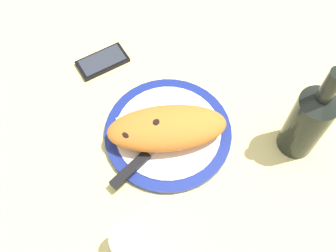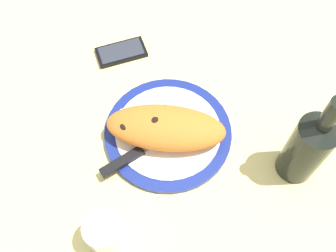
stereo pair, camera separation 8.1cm
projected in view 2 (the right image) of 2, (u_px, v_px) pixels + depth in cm
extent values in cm
cube|color=#E5D684|center=(168.00, 137.00, 86.01)|extent=(150.00, 150.00, 3.00)
cylinder|color=navy|center=(168.00, 133.00, 84.08)|extent=(27.55, 27.55, 1.41)
cylinder|color=white|center=(168.00, 131.00, 83.33)|extent=(22.84, 22.84, 0.30)
ellipsoid|color=orange|center=(166.00, 128.00, 79.82)|extent=(26.18, 14.41, 6.49)
ellipsoid|color=black|center=(124.00, 126.00, 77.82)|extent=(2.62, 2.61, 0.68)
ellipsoid|color=black|center=(156.00, 121.00, 77.49)|extent=(3.40, 3.03, 1.06)
ellipsoid|color=black|center=(203.00, 126.00, 77.49)|extent=(2.43, 2.41, 0.65)
cube|color=silver|center=(167.00, 102.00, 86.38)|extent=(12.87, 3.67, 0.40)
cube|color=silver|center=(130.00, 112.00, 85.24)|extent=(4.38, 3.01, 0.40)
cube|color=silver|center=(168.00, 135.00, 82.44)|extent=(11.75, 7.81, 0.40)
cube|color=black|center=(122.00, 162.00, 79.04)|extent=(9.49, 6.71, 1.20)
cube|color=black|center=(121.00, 52.00, 95.05)|extent=(13.21, 9.15, 1.00)
cube|color=#2D333D|center=(121.00, 51.00, 94.54)|extent=(11.57, 7.88, 0.16)
cylinder|color=silver|center=(105.00, 233.00, 70.10)|extent=(6.88, 6.88, 8.59)
cylinder|color=silver|center=(106.00, 236.00, 71.88)|extent=(6.33, 6.33, 4.13)
cylinder|color=black|center=(306.00, 150.00, 73.82)|extent=(7.66, 7.66, 16.34)
cone|color=black|center=(322.00, 127.00, 65.81)|extent=(7.66, 7.66, 1.91)
cylinder|color=black|center=(332.00, 114.00, 61.91)|extent=(2.91, 2.91, 6.99)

